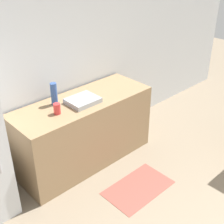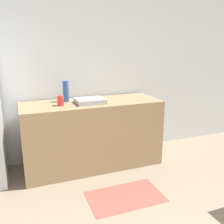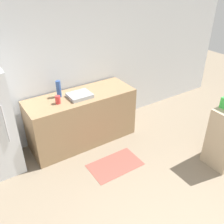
{
  "view_description": "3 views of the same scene",
  "coord_description": "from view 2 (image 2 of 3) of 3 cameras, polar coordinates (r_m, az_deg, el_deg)",
  "views": [
    {
      "loc": [
        -1.84,
        0.14,
        2.71
      ],
      "look_at": [
        0.16,
        2.27,
        1.06
      ],
      "focal_mm": 50.0,
      "sensor_mm": 36.0,
      "label": 1
    },
    {
      "loc": [
        -0.65,
        -0.22,
        1.66
      ],
      "look_at": [
        0.36,
        2.39,
        0.91
      ],
      "focal_mm": 40.0,
      "sensor_mm": 36.0,
      "label": 2
    },
    {
      "loc": [
        -1.33,
        -0.51,
        2.79
      ],
      "look_at": [
        0.44,
        2.21,
        0.89
      ],
      "focal_mm": 40.0,
      "sensor_mm": 36.0,
      "label": 3
    }
  ],
  "objects": [
    {
      "name": "wall_back",
      "position": [
        3.63,
        -10.9,
        9.13
      ],
      "size": [
        8.0,
        0.06,
        2.6
      ],
      "primitive_type": "cube",
      "color": "silver",
      "rests_on": "ground_plane"
    },
    {
      "name": "bottle_short",
      "position": [
        3.2,
        -11.66,
        2.57
      ],
      "size": [
        0.08,
        0.08,
        0.13
      ],
      "primitive_type": "cylinder",
      "color": "red",
      "rests_on": "counter"
    },
    {
      "name": "kitchen_rug",
      "position": [
        2.98,
        3.06,
        -18.7
      ],
      "size": [
        0.84,
        0.51,
        0.01
      ],
      "primitive_type": "cube",
      "color": "#99473D",
      "rests_on": "ground_plane"
    },
    {
      "name": "counter",
      "position": [
        3.5,
        -4.53,
        -5.01
      ],
      "size": [
        1.87,
        0.68,
        0.92
      ],
      "primitive_type": "cube",
      "color": "#937551",
      "rests_on": "ground_plane"
    },
    {
      "name": "sink_basin",
      "position": [
        3.3,
        -5.05,
        2.59
      ],
      "size": [
        0.37,
        0.31,
        0.06
      ],
      "primitive_type": "cube",
      "color": "#9EA3A8",
      "rests_on": "counter"
    },
    {
      "name": "bottle_tall",
      "position": [
        3.41,
        -10.51,
        4.7
      ],
      "size": [
        0.08,
        0.08,
        0.28
      ],
      "primitive_type": "cylinder",
      "color": "#2D4C8C",
      "rests_on": "counter"
    }
  ]
}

